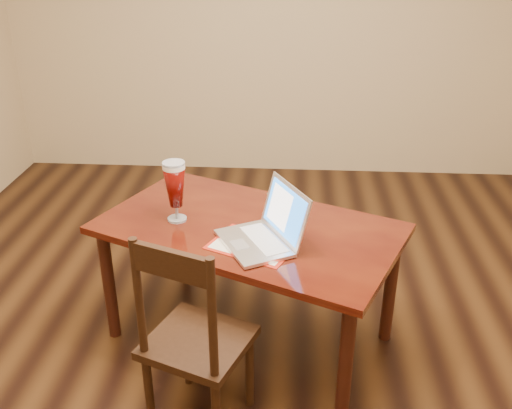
{
  "coord_description": "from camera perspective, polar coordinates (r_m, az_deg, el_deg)",
  "views": [
    {
      "loc": [
        0.14,
        -2.29,
        1.96
      ],
      "look_at": [
        -0.01,
        0.01,
        0.84
      ],
      "focal_mm": 40.0,
      "sensor_mm": 36.0,
      "label": 1
    }
  ],
  "objects": [
    {
      "name": "ground",
      "position": [
        3.02,
        0.2,
        -14.63
      ],
      "size": [
        5.0,
        5.0,
        0.0
      ],
      "primitive_type": "plane",
      "color": "black",
      "rests_on": "ground"
    },
    {
      "name": "dining_chair",
      "position": [
        2.41,
        -6.23,
        -13.37
      ],
      "size": [
        0.51,
        0.5,
        0.94
      ],
      "rotation": [
        0.0,
        0.0,
        -0.37
      ],
      "color": "black",
      "rests_on": "ground"
    },
    {
      "name": "dining_table",
      "position": [
        2.79,
        -1.0,
        -3.29
      ],
      "size": [
        1.63,
        1.32,
        0.97
      ],
      "rotation": [
        0.0,
        0.0,
        -0.43
      ],
      "color": "#4E180A",
      "rests_on": "ground"
    }
  ]
}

